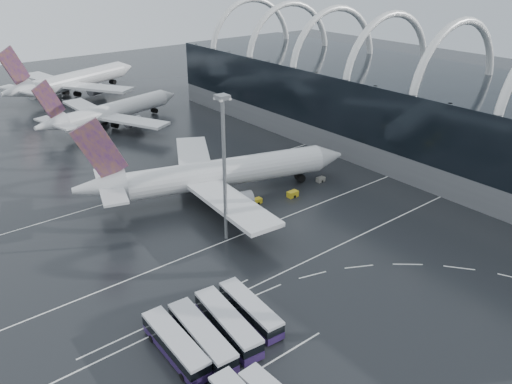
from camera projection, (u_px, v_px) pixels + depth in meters
ground at (294, 258)px, 85.50m from camera, size 420.00×420.00×0.00m
terminal at (418, 109)px, 129.60m from camera, size 42.00×160.00×34.90m
lane_marking_near at (302, 263)px, 84.09m from camera, size 120.00×0.25×0.01m
lane_marking_mid at (251, 231)px, 93.95m from camera, size 120.00×0.25×0.01m
lane_marking_far at (175, 183)px, 113.68m from camera, size 120.00×0.25×0.01m
bus_bay_line_south at (238, 382)px, 60.66m from camera, size 28.00×0.25×0.01m
bus_bay_line_north at (171, 315)px, 71.94m from camera, size 28.00×0.25×0.01m
airliner_main at (215, 175)px, 105.46m from camera, size 58.26×50.44×20.09m
airliner_gate_b at (110, 112)px, 149.98m from camera, size 50.04×44.30×17.51m
airliner_gate_c at (72, 81)px, 182.85m from camera, size 57.13×52.08×21.00m
bus_row_near_a at (175, 345)px, 64.01m from camera, size 3.46×13.24×3.24m
bus_row_near_b at (202, 337)px, 65.21m from camera, size 4.13×13.87×3.37m
bus_row_near_c at (228, 323)px, 67.59m from camera, size 4.51×13.93×3.37m
bus_row_near_d at (250, 309)px, 70.51m from camera, size 3.82×12.75×3.09m
floodlight_mast at (224, 152)px, 84.47m from camera, size 2.05×2.05×26.70m
gse_cart_belly_a at (293, 194)px, 107.08m from camera, size 2.36×1.40×1.29m
gse_cart_belly_b at (287, 163)px, 123.08m from camera, size 2.33×1.38×1.27m
gse_cart_belly_c at (257, 201)px, 104.18m from camera, size 2.07×1.22×1.13m
gse_cart_belly_d at (321, 179)px, 114.31m from camera, size 1.99×1.18×1.09m
gse_cart_belly_e at (235, 174)px, 116.67m from camera, size 2.44×1.44×1.33m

